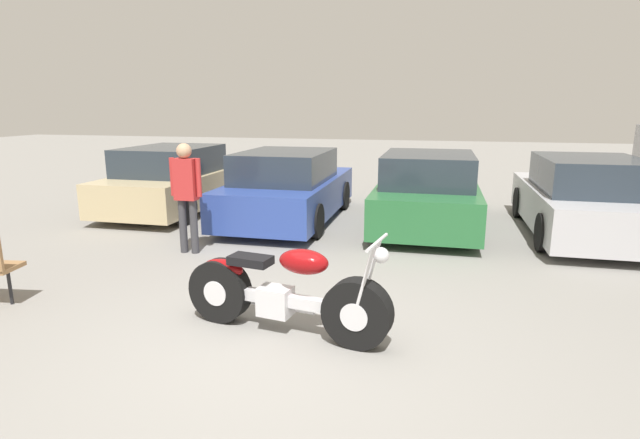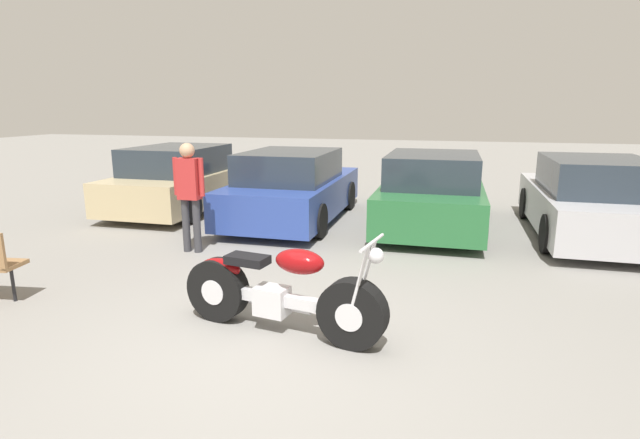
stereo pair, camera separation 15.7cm
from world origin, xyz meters
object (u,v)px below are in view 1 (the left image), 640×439
(person_standing, at_px, (186,188))
(parked_car_green, at_px, (427,192))
(parked_car_blue, at_px, (288,188))
(parked_car_silver, at_px, (585,199))
(motorcycle, at_px, (282,293))
(parked_car_champagne, at_px, (176,180))

(person_standing, bearing_deg, parked_car_green, 37.17)
(parked_car_blue, xyz_separation_m, parked_car_silver, (5.49, 0.05, 0.00))
(motorcycle, height_order, person_standing, person_standing)
(motorcycle, relative_size, person_standing, 1.30)
(parked_car_blue, xyz_separation_m, parked_car_green, (2.74, 0.18, 0.00))
(parked_car_champagne, relative_size, parked_car_silver, 1.00)
(parked_car_blue, relative_size, person_standing, 2.43)
(parked_car_silver, relative_size, person_standing, 2.43)
(parked_car_blue, height_order, parked_car_green, same)
(parked_car_champagne, xyz_separation_m, person_standing, (1.87, -3.01, 0.37))
(parked_car_blue, bearing_deg, person_standing, -108.83)
(parked_car_blue, height_order, person_standing, person_standing)
(parked_car_champagne, distance_m, parked_car_blue, 2.78)
(motorcycle, height_order, parked_car_blue, parked_car_blue)
(motorcycle, height_order, parked_car_green, parked_car_green)
(parked_car_champagne, bearing_deg, parked_car_green, -2.79)
(parked_car_blue, relative_size, parked_car_silver, 1.00)
(parked_car_champagne, xyz_separation_m, parked_car_green, (5.49, -0.27, 0.00))
(person_standing, bearing_deg, parked_car_champagne, 121.85)
(parked_car_blue, distance_m, person_standing, 2.73)
(parked_car_blue, height_order, parked_car_silver, same)
(motorcycle, bearing_deg, parked_car_champagne, 127.76)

